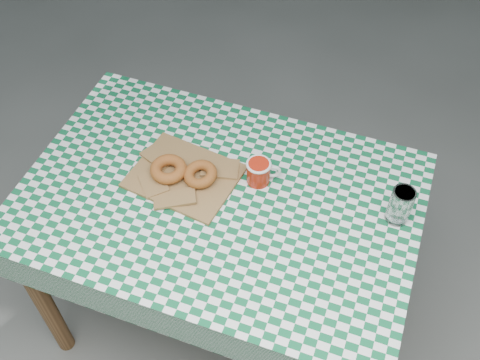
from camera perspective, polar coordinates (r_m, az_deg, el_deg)
name	(u,v)px	position (r m, az deg, el deg)	size (l,w,h in m)	color
ground	(184,289)	(2.41, -5.68, -10.86)	(60.00, 60.00, 0.00)	#53534E
table	(221,264)	(2.02, -1.87, -8.37)	(1.17, 0.78, 0.75)	brown
tablecloth	(218,198)	(1.71, -2.19, -1.79)	(1.19, 0.80, 0.01)	#0E5A33
paper_bag	(184,175)	(1.76, -5.60, 0.45)	(0.31, 0.25, 0.02)	olive
bagel_front	(168,169)	(1.74, -7.18, 1.08)	(0.11, 0.11, 0.04)	#A34921
bagel_back	(200,174)	(1.72, -4.00, 0.58)	(0.10, 0.10, 0.03)	#98581F
coffee_mug	(258,172)	(1.72, 1.86, 0.80)	(0.14, 0.14, 0.08)	#A61D0A
drinking_glass	(400,205)	(1.67, 15.75, -2.46)	(0.07, 0.07, 0.12)	silver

